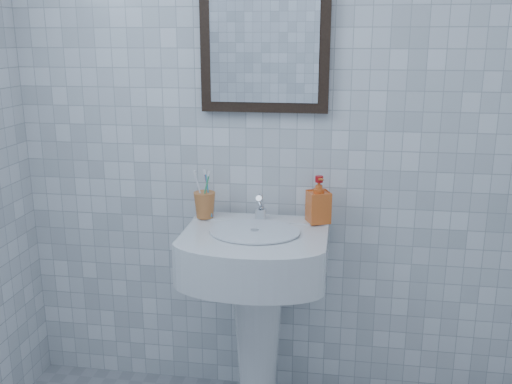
# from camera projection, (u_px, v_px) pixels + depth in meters

# --- Properties ---
(wall_back) EXTENTS (2.20, 0.02, 2.50)m
(wall_back) POSITION_uv_depth(u_px,v_px,m) (280.00, 109.00, 2.26)
(wall_back) COLOR white
(wall_back) RESTS_ON ground
(washbasin) EXTENTS (0.54, 0.40, 0.83)m
(washbasin) POSITION_uv_depth(u_px,v_px,m) (257.00, 292.00, 2.24)
(washbasin) COLOR white
(washbasin) RESTS_ON ground
(faucet) EXTENTS (0.04, 0.10, 0.11)m
(faucet) POSITION_uv_depth(u_px,v_px,m) (261.00, 209.00, 2.25)
(faucet) COLOR silver
(faucet) RESTS_ON washbasin
(toothbrush_cup) EXTENTS (0.09, 0.09, 0.10)m
(toothbrush_cup) POSITION_uv_depth(u_px,v_px,m) (205.00, 205.00, 2.28)
(toothbrush_cup) COLOR #CB7236
(toothbrush_cup) RESTS_ON washbasin
(soap_dispenser) EXTENTS (0.11, 0.11, 0.18)m
(soap_dispenser) POSITION_uv_depth(u_px,v_px,m) (319.00, 199.00, 2.21)
(soap_dispenser) COLOR #E45B16
(soap_dispenser) RESTS_ON washbasin
(wall_mirror) EXTENTS (0.50, 0.04, 0.62)m
(wall_mirror) POSITION_uv_depth(u_px,v_px,m) (265.00, 31.00, 2.17)
(wall_mirror) COLOR black
(wall_mirror) RESTS_ON wall_back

